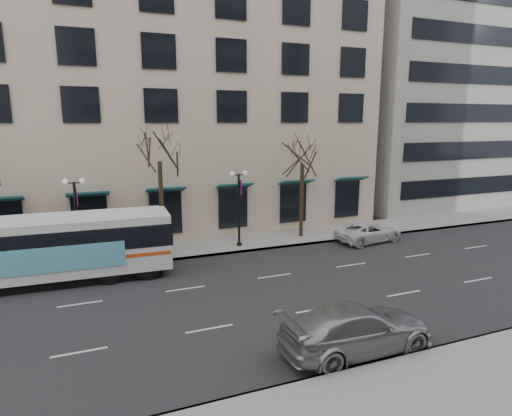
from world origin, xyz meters
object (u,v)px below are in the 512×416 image
tree_far_right (303,150)px  silver_car (357,329)px  lamp_post_right (239,205)px  white_pickup (369,232)px  lamp_post_left (77,217)px  tree_far_mid (159,146)px  city_bus (44,248)px

tree_far_right → silver_car: (-5.33, -14.72, -5.55)m
tree_far_right → lamp_post_right: bearing=-173.1°
tree_far_right → white_pickup: 7.48m
lamp_post_left → lamp_post_right: same height
tree_far_mid → silver_car: size_ratio=1.43×
tree_far_right → white_pickup: (4.05, -2.60, -5.73)m
city_bus → white_pickup: city_bus is taller
tree_far_mid → silver_car: tree_far_mid is taller
city_bus → lamp_post_left: bearing=57.9°
lamp_post_right → white_pickup: size_ratio=1.05×
tree_far_mid → tree_far_right: tree_far_mid is taller
tree_far_mid → white_pickup: tree_far_mid is taller
city_bus → silver_car: city_bus is taller
tree_far_mid → lamp_post_left: 6.40m
lamp_post_left → city_bus: 3.08m
city_bus → white_pickup: (20.67, 0.41, -1.25)m
lamp_post_right → lamp_post_left: bearing=180.0°
city_bus → tree_far_mid: bearing=26.5°
lamp_post_right → city_bus: bearing=-168.3°
tree_far_right → white_pickup: size_ratio=1.62×
lamp_post_left → city_bus: bearing=-124.2°
tree_far_right → city_bus: size_ratio=0.61×
silver_car → white_pickup: size_ratio=1.20×
lamp_post_left → tree_far_mid: bearing=6.9°
tree_far_mid → silver_car: bearing=-72.4°
silver_car → white_pickup: bearing=-38.3°
white_pickup → tree_far_right: bearing=49.7°
lamp_post_right → silver_car: (-0.34, -14.12, -2.08)m
tree_far_mid → city_bus: (-6.63, -3.01, -4.96)m
tree_far_right → silver_car: 16.62m
lamp_post_left → white_pickup: 19.28m
tree_far_mid → white_pickup: 15.58m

